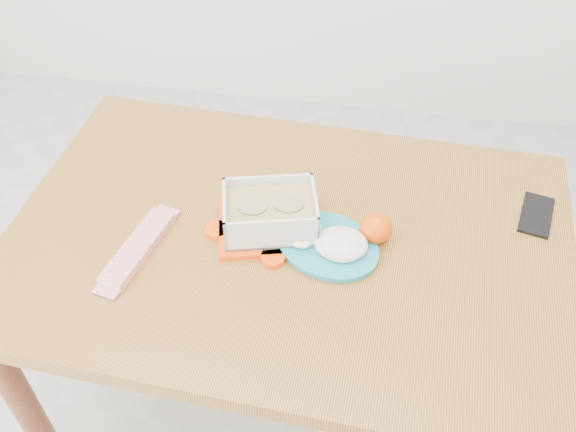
% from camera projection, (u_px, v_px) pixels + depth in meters
% --- Properties ---
extents(dining_table, '(1.24, 0.86, 0.75)m').
position_uv_depth(dining_table, '(288.00, 266.00, 1.44)').
color(dining_table, '#AE7531').
rests_on(dining_table, ground).
extents(food_container, '(0.25, 0.22, 0.09)m').
position_uv_depth(food_container, '(270.00, 214.00, 1.35)').
color(food_container, '#FF4A07').
rests_on(food_container, dining_table).
extents(orange_fruit, '(0.07, 0.07, 0.07)m').
position_uv_depth(orange_fruit, '(376.00, 228.00, 1.34)').
color(orange_fruit, '#FF3B05').
rests_on(orange_fruit, dining_table).
extents(rice_plate, '(0.29, 0.29, 0.06)m').
position_uv_depth(rice_plate, '(332.00, 243.00, 1.33)').
color(rice_plate, teal).
rests_on(rice_plate, dining_table).
extents(candy_bar, '(0.10, 0.23, 0.02)m').
position_uv_depth(candy_bar, '(138.00, 248.00, 1.33)').
color(candy_bar, red).
rests_on(candy_bar, dining_table).
extents(smartphone, '(0.09, 0.14, 0.01)m').
position_uv_depth(smartphone, '(536.00, 215.00, 1.41)').
color(smartphone, black).
rests_on(smartphone, dining_table).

